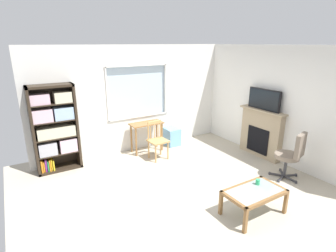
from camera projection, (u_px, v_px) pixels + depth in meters
ground at (187, 189)px, 5.08m from camera, size 6.01×5.75×0.02m
wall_back_with_window at (133, 100)px, 6.62m from camera, size 5.01×0.15×2.62m
wall_right at (282, 106)px, 5.95m from camera, size 0.12×4.95×2.62m
bookshelf at (55, 127)px, 5.57m from camera, size 0.90×0.38×1.86m
desk_under_window at (147, 129)px, 6.63m from camera, size 0.82×0.38×0.75m
wooden_chair at (157, 140)px, 6.26m from camera, size 0.44×0.42×0.90m
plastic_drawer_unit at (172, 137)px, 7.17m from camera, size 0.35×0.40×0.46m
fireplace at (261, 133)px, 6.39m from camera, size 0.26×1.20×1.16m
tv at (264, 99)px, 6.13m from camera, size 0.06×0.86×0.48m
office_chair at (292, 154)px, 5.26m from camera, size 0.58×0.56×1.00m
coffee_table at (254, 194)px, 4.22m from camera, size 0.96×0.57×0.42m
sippy_cup at (258, 182)px, 4.37m from camera, size 0.07×0.07×0.09m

